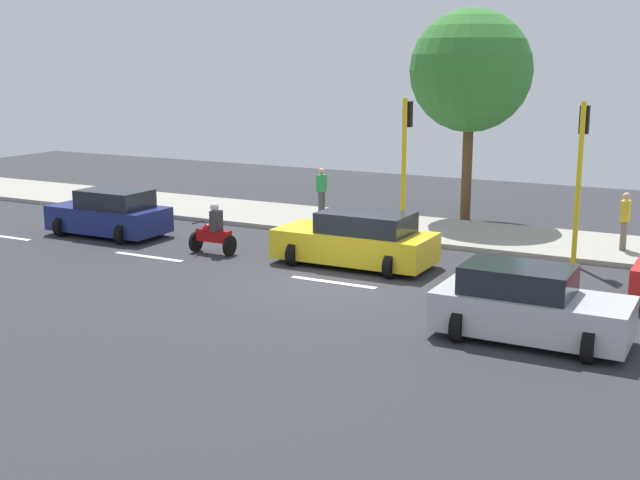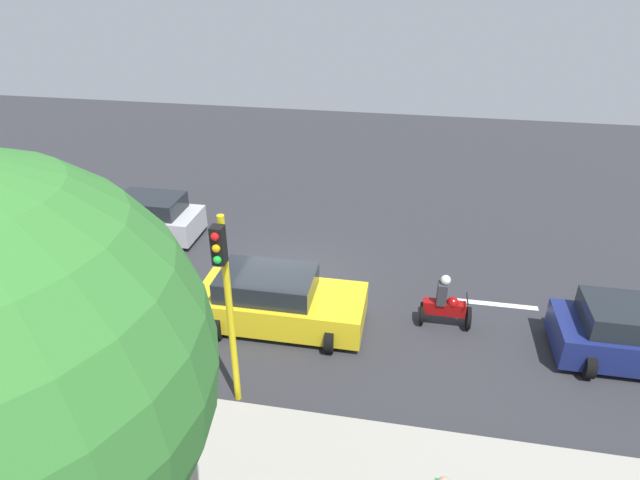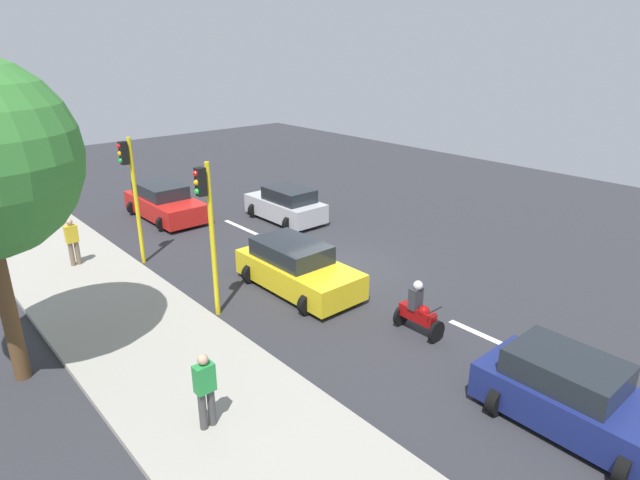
# 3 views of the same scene
# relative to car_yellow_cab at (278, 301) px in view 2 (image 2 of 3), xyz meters

# --- Properties ---
(ground_plane) EXTENTS (40.00, 60.00, 0.10)m
(ground_plane) POSITION_rel_car_yellow_cab_xyz_m (-1.94, -0.25, -0.76)
(ground_plane) COLOR #2D2D33
(lane_stripe_north) EXTENTS (0.20, 2.40, 0.01)m
(lane_stripe_north) POSITION_rel_car_yellow_cab_xyz_m (-1.94, -6.25, -0.71)
(lane_stripe_north) COLOR white
(lane_stripe_north) RESTS_ON ground
(lane_stripe_mid) EXTENTS (0.20, 2.40, 0.01)m
(lane_stripe_mid) POSITION_rel_car_yellow_cab_xyz_m (-1.94, -0.25, -0.71)
(lane_stripe_mid) COLOR white
(lane_stripe_mid) RESTS_ON ground
(lane_stripe_south) EXTENTS (0.20, 2.40, 0.01)m
(lane_stripe_south) POSITION_rel_car_yellow_cab_xyz_m (-1.94, 5.75, -0.71)
(lane_stripe_south) COLOR white
(lane_stripe_south) RESTS_ON ground
(car_yellow_cab) EXTENTS (2.32, 4.38, 1.52)m
(car_yellow_cab) POSITION_rel_car_yellow_cab_xyz_m (0.00, 0.00, 0.00)
(car_yellow_cab) COLOR yellow
(car_yellow_cab) RESTS_ON ground
(car_silver) EXTENTS (2.16, 3.85, 1.52)m
(car_silver) POSITION_rel_car_yellow_cab_xyz_m (-4.00, -5.72, -0.00)
(car_silver) COLOR #B7B7BC
(car_silver) RESTS_ON ground
(car_dark_blue) EXTENTS (2.22, 3.87, 1.52)m
(car_dark_blue) POSITION_rel_car_yellow_cab_xyz_m (-0.16, 8.76, -0.00)
(car_dark_blue) COLOR navy
(car_dark_blue) RESTS_ON ground
(motorcycle) EXTENTS (0.60, 1.30, 1.53)m
(motorcycle) POSITION_rel_car_yellow_cab_xyz_m (-0.72, 4.31, -0.07)
(motorcycle) COLOR black
(motorcycle) RESTS_ON ground
(traffic_light_midblock) EXTENTS (0.49, 0.24, 4.50)m
(traffic_light_midblock) POSITION_rel_car_yellow_cab_xyz_m (2.91, -0.20, 2.22)
(traffic_light_midblock) COLOR yellow
(traffic_light_midblock) RESTS_ON ground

